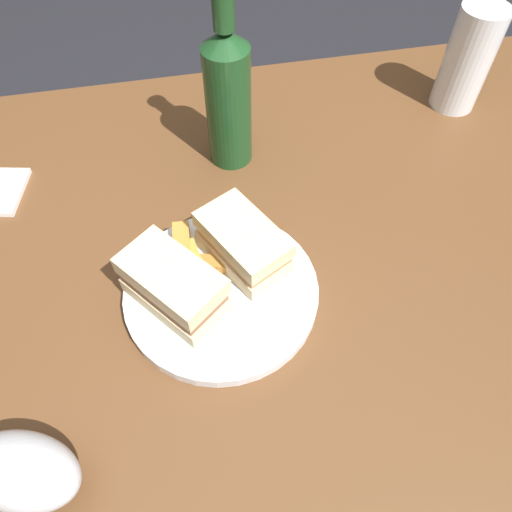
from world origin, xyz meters
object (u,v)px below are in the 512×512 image
object	(u,v)px
plate	(222,292)
sandwich_half_left	(243,243)
cider_bottle	(228,96)
pint_glass	(465,66)
sandwich_half_right	(174,286)
gravy_boat	(21,471)

from	to	relation	value
plate	sandwich_half_left	distance (m)	0.07
sandwich_half_left	cider_bottle	size ratio (longest dim) A/B	0.50
plate	pint_glass	xyz separation A→B (m)	(0.45, 0.30, 0.06)
sandwich_half_right	pint_glass	size ratio (longest dim) A/B	0.83
plate	gravy_boat	bearing A→B (deg)	-140.61
sandwich_half_right	cider_bottle	size ratio (longest dim) A/B	0.50
sandwich_half_left	sandwich_half_right	size ratio (longest dim) A/B	1.00
cider_bottle	sandwich_half_left	bearing A→B (deg)	-95.07
cider_bottle	sandwich_half_right	bearing A→B (deg)	-113.32
sandwich_half_left	sandwich_half_right	world-z (taller)	sandwich_half_right
plate	sandwich_half_left	bearing A→B (deg)	48.93
pint_glass	gravy_boat	size ratio (longest dim) A/B	1.22
gravy_boat	cider_bottle	distance (m)	0.51
sandwich_half_left	pint_glass	xyz separation A→B (m)	(0.41, 0.26, 0.03)
sandwich_half_left	pint_glass	world-z (taller)	pint_glass
gravy_boat	sandwich_half_right	bearing A→B (deg)	46.79
gravy_boat	sandwich_half_left	bearing A→B (deg)	40.97
plate	pint_glass	bearing A→B (deg)	33.99
plate	gravy_boat	size ratio (longest dim) A/B	1.78
plate	cider_bottle	size ratio (longest dim) A/B	0.89
plate	sandwich_half_right	size ratio (longest dim) A/B	1.76
sandwich_half_left	cider_bottle	xyz separation A→B (m)	(0.02, 0.21, 0.07)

